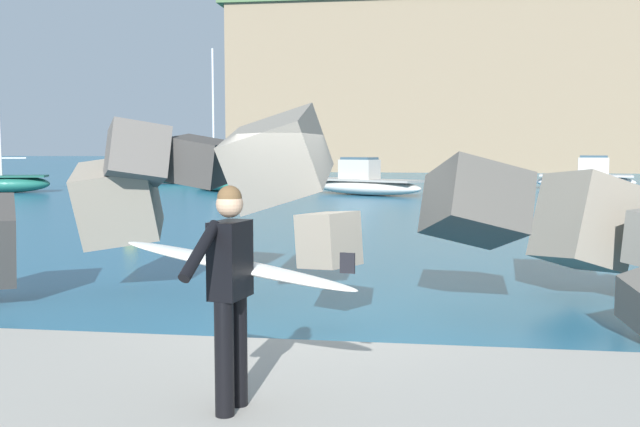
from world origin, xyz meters
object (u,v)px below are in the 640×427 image
boat_near_left (216,182)px  boat_near_centre (178,173)px  surfer_with_board (233,278)px  station_building_central (404,5)px  mooring_buoy_inner (131,229)px  boat_mid_right (586,179)px  mooring_buoy_middle (479,185)px  boat_far_left (8,182)px  boat_mid_left (365,183)px

boat_near_left → boat_near_centre: bearing=123.2°
surfer_with_board → station_building_central: 91.90m
boat_near_centre → station_building_central: bearing=75.0°
boat_near_centre → surfer_with_board: bearing=-70.1°
boat_near_left → mooring_buoy_inner: 20.77m
boat_near_left → mooring_buoy_inner: bearing=-79.8°
boat_mid_right → station_building_central: bearing=102.4°
boat_near_left → mooring_buoy_middle: boat_near_left is taller
boat_mid_right → boat_near_centre: bearing=172.4°
boat_mid_right → boat_near_left: bearing=-169.1°
boat_far_left → station_building_central: bearing=72.7°
boat_mid_left → mooring_buoy_inner: size_ratio=14.08×
boat_near_left → mooring_buoy_inner: (3.69, -20.44, -0.23)m
boat_mid_right → boat_mid_left: bearing=-151.1°
boat_near_left → boat_far_left: bearing=-162.0°
boat_mid_left → boat_far_left: bearing=-178.0°
boat_near_left → boat_mid_right: bearing=10.9°
boat_mid_right → mooring_buoy_middle: size_ratio=12.76×
mooring_buoy_middle → station_building_central: (-5.82, 52.99, 20.58)m
boat_near_centre → boat_mid_left: size_ratio=0.77×
boat_near_centre → boat_mid_right: boat_near_centre is taller
boat_near_centre → boat_far_left: boat_far_left is taller
boat_near_centre → station_building_central: (13.37, 49.96, 20.12)m
boat_mid_right → boat_far_left: (-30.60, -7.24, -0.06)m
boat_mid_left → boat_mid_right: (11.94, 6.58, 0.02)m
boat_near_centre → station_building_central: station_building_central is taller
boat_mid_left → boat_near_centre: bearing=142.9°
boat_near_left → boat_far_left: 10.79m
mooring_buoy_inner → station_building_central: bearing=86.4°
surfer_with_board → boat_mid_left: (-1.27, 29.91, -0.69)m
boat_near_left → boat_mid_left: 8.82m
surfer_with_board → mooring_buoy_inner: 13.59m
station_building_central → boat_mid_right: bearing=-77.6°
mooring_buoy_middle → boat_near_centre: bearing=171.0°
mooring_buoy_inner → mooring_buoy_middle: size_ratio=1.00×
mooring_buoy_middle → surfer_with_board: bearing=-97.4°
boat_mid_left → boat_far_left: size_ratio=0.80×
boat_far_left → boat_mid_left: bearing=2.0°
mooring_buoy_middle → station_building_central: station_building_central is taller
station_building_central → boat_mid_left: bearing=-90.2°
surfer_with_board → boat_mid_left: 29.95m
mooring_buoy_inner → mooring_buoy_middle: 26.90m
boat_mid_right → mooring_buoy_middle: (-5.89, 0.32, -0.39)m
boat_near_centre → boat_mid_left: 16.47m
surfer_with_board → boat_near_left: bearing=106.5°
boat_near_centre → mooring_buoy_inner: boat_near_centre is taller
mooring_buoy_middle → station_building_central: 57.14m
boat_far_left → station_building_central: size_ratio=1.25×
boat_mid_left → mooring_buoy_inner: boat_mid_left is taller
surfer_with_board → station_building_central: (-1.05, 89.79, 19.52)m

